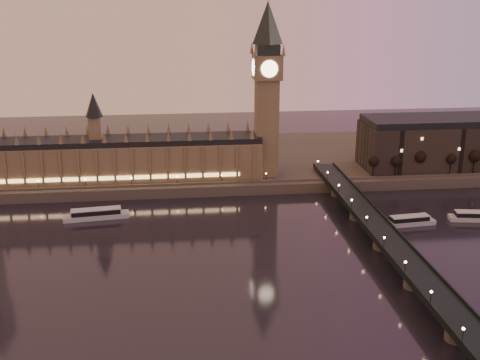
% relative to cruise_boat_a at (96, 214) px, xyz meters
% --- Properties ---
extents(ground, '(700.00, 700.00, 0.00)m').
position_rel_cruise_boat_a_xyz_m(ground, '(42.32, -72.61, -2.35)').
color(ground, black).
rests_on(ground, ground).
extents(far_embankment, '(560.00, 130.00, 6.00)m').
position_rel_cruise_boat_a_xyz_m(far_embankment, '(72.32, 92.39, 0.65)').
color(far_embankment, '#423D35').
rests_on(far_embankment, ground).
extents(palace_of_westminster, '(180.00, 26.62, 52.00)m').
position_rel_cruise_boat_a_xyz_m(palace_of_westminster, '(2.19, 48.38, 19.35)').
color(palace_of_westminster, brown).
rests_on(palace_of_westminster, ground).
extents(big_ben, '(17.68, 17.68, 104.00)m').
position_rel_cruise_boat_a_xyz_m(big_ben, '(96.30, 48.38, 61.60)').
color(big_ben, brown).
rests_on(big_ben, ground).
extents(westminster_bridge, '(13.20, 260.00, 15.30)m').
position_rel_cruise_boat_a_xyz_m(westminster_bridge, '(133.93, -72.61, 3.16)').
color(westminster_bridge, black).
rests_on(westminster_bridge, ground).
extents(bare_tree_0, '(6.64, 6.64, 13.51)m').
position_rel_cruise_boat_a_xyz_m(bare_tree_0, '(158.00, 36.39, 13.75)').
color(bare_tree_0, black).
rests_on(bare_tree_0, ground).
extents(bare_tree_1, '(6.64, 6.64, 13.51)m').
position_rel_cruise_boat_a_xyz_m(bare_tree_1, '(174.02, 36.39, 13.75)').
color(bare_tree_1, black).
rests_on(bare_tree_1, ground).
extents(bare_tree_2, '(6.64, 6.64, 13.51)m').
position_rel_cruise_boat_a_xyz_m(bare_tree_2, '(190.04, 36.39, 13.75)').
color(bare_tree_2, black).
rests_on(bare_tree_2, ground).
extents(bare_tree_3, '(6.64, 6.64, 13.51)m').
position_rel_cruise_boat_a_xyz_m(bare_tree_3, '(206.05, 36.39, 13.75)').
color(bare_tree_3, black).
rests_on(bare_tree_3, ground).
extents(bare_tree_4, '(6.64, 6.64, 13.51)m').
position_rel_cruise_boat_a_xyz_m(bare_tree_4, '(222.07, 36.39, 13.75)').
color(bare_tree_4, black).
rests_on(bare_tree_4, ground).
extents(cruise_boat_a, '(34.01, 11.16, 5.34)m').
position_rel_cruise_boat_a_xyz_m(cruise_boat_a, '(0.00, 0.00, 0.00)').
color(cruise_boat_a, silver).
rests_on(cruise_boat_a, ground).
extents(cruise_boat_b, '(26.74, 9.29, 4.84)m').
position_rel_cruise_boat_a_xyz_m(cruise_boat_b, '(158.55, -26.29, -0.22)').
color(cruise_boat_b, silver).
rests_on(cruise_boat_b, ground).
extents(cruise_boat_c, '(25.32, 10.57, 4.91)m').
position_rel_cruise_boat_a_xyz_m(cruise_boat_c, '(193.58, -24.04, -0.19)').
color(cruise_boat_c, silver).
rests_on(cruise_boat_c, ground).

